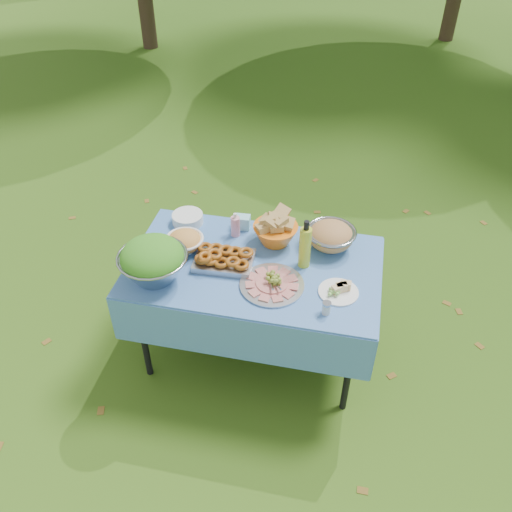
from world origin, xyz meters
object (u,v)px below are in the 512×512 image
(picnic_table, at_px, (254,311))
(bread_bowl, at_px, (275,230))
(charcuterie_platter, at_px, (272,280))
(plate_stack, at_px, (188,218))
(oil_bottle, at_px, (305,244))
(salad_bowl, at_px, (153,260))
(pasta_bowl_steel, at_px, (331,236))

(picnic_table, height_order, bread_bowl, bread_bowl)
(bread_bowl, height_order, charcuterie_platter, bread_bowl)
(plate_stack, relative_size, oil_bottle, 0.63)
(picnic_table, bearing_deg, plate_stack, 147.46)
(bread_bowl, relative_size, oil_bottle, 0.87)
(salad_bowl, bearing_deg, oil_bottle, 19.53)
(plate_stack, relative_size, charcuterie_platter, 0.54)
(plate_stack, height_order, bread_bowl, bread_bowl)
(picnic_table, height_order, oil_bottle, oil_bottle)
(pasta_bowl_steel, height_order, charcuterie_platter, pasta_bowl_steel)
(picnic_table, height_order, salad_bowl, salad_bowl)
(plate_stack, distance_m, bread_bowl, 0.59)
(plate_stack, xyz_separation_m, pasta_bowl_steel, (0.92, -0.05, 0.05))
(plate_stack, bearing_deg, oil_bottle, -18.19)
(pasta_bowl_steel, bearing_deg, bread_bowl, -175.13)
(charcuterie_platter, bearing_deg, bread_bowl, 97.90)
(charcuterie_platter, bearing_deg, plate_stack, 143.51)
(salad_bowl, distance_m, charcuterie_platter, 0.67)
(bread_bowl, bearing_deg, picnic_table, -108.21)
(oil_bottle, bearing_deg, pasta_bowl_steel, 57.95)
(pasta_bowl_steel, xyz_separation_m, oil_bottle, (-0.13, -0.21, 0.08))
(oil_bottle, bearing_deg, salad_bowl, -160.47)
(picnic_table, xyz_separation_m, plate_stack, (-0.50, 0.32, 0.41))
(plate_stack, bearing_deg, salad_bowl, -92.23)
(salad_bowl, distance_m, plate_stack, 0.55)
(picnic_table, height_order, charcuterie_platter, charcuterie_platter)
(salad_bowl, relative_size, charcuterie_platter, 1.07)
(salad_bowl, xyz_separation_m, plate_stack, (0.02, 0.54, -0.10))
(pasta_bowl_steel, distance_m, charcuterie_platter, 0.51)
(pasta_bowl_steel, relative_size, charcuterie_platter, 0.82)
(picnic_table, distance_m, plate_stack, 0.73)
(picnic_table, xyz_separation_m, salad_bowl, (-0.53, -0.22, 0.51))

